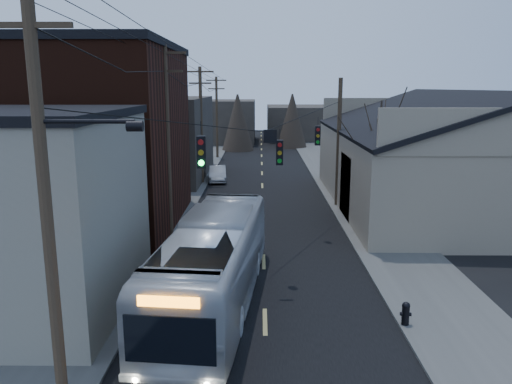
% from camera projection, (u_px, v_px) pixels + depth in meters
% --- Properties ---
extents(road_surface, '(9.00, 110.00, 0.02)m').
position_uv_depth(road_surface, '(262.00, 191.00, 38.68)').
color(road_surface, black).
rests_on(road_surface, ground).
extents(sidewalk_left, '(4.00, 110.00, 0.12)m').
position_uv_depth(sidewalk_left, '(179.00, 190.00, 38.72)').
color(sidewalk_left, '#474744').
rests_on(sidewalk_left, ground).
extents(sidewalk_right, '(4.00, 110.00, 0.12)m').
position_uv_depth(sidewalk_right, '(346.00, 190.00, 38.61)').
color(sidewalk_right, '#474744').
rests_on(sidewalk_right, ground).
extents(building_clapboard, '(8.00, 8.00, 7.00)m').
position_uv_depth(building_clapboard, '(9.00, 216.00, 17.48)').
color(building_clapboard, slate).
rests_on(building_clapboard, ground).
extents(building_brick, '(10.00, 12.00, 10.00)m').
position_uv_depth(building_brick, '(85.00, 140.00, 27.94)').
color(building_brick, black).
rests_on(building_brick, ground).
extents(building_left_far, '(9.00, 14.00, 7.00)m').
position_uv_depth(building_left_far, '(154.00, 138.00, 43.90)').
color(building_left_far, '#312C27').
rests_on(building_left_far, ground).
extents(warehouse, '(16.16, 20.60, 7.73)m').
position_uv_depth(warehouse, '(458.00, 167.00, 33.12)').
color(warehouse, '#7C6F5A').
rests_on(warehouse, ground).
extents(building_far_left, '(10.00, 12.00, 6.00)m').
position_uv_depth(building_far_left, '(220.00, 121.00, 72.34)').
color(building_far_left, '#312C27').
rests_on(building_far_left, ground).
extents(building_far_right, '(12.00, 14.00, 5.00)m').
position_uv_depth(building_far_right, '(306.00, 122.00, 77.23)').
color(building_far_right, '#312C27').
rests_on(building_far_right, ground).
extents(bare_tree, '(0.40, 0.40, 7.20)m').
position_uv_depth(bare_tree, '(378.00, 165.00, 28.10)').
color(bare_tree, black).
rests_on(bare_tree, ground).
extents(utility_lines, '(11.24, 45.28, 10.50)m').
position_uv_depth(utility_lines, '(214.00, 134.00, 31.94)').
color(utility_lines, '#382B1E').
rests_on(utility_lines, ground).
extents(bus, '(3.87, 11.94, 3.27)m').
position_uv_depth(bus, '(213.00, 263.00, 18.19)').
color(bus, '#B4B9C0').
rests_on(bus, ground).
extents(parked_car, '(1.78, 4.09, 1.31)m').
position_uv_depth(parked_car, '(217.00, 174.00, 42.47)').
color(parked_car, '#A3A6AB').
rests_on(parked_car, ground).
extents(fire_hydrant, '(0.38, 0.27, 0.80)m').
position_uv_depth(fire_hydrant, '(406.00, 312.00, 16.65)').
color(fire_hydrant, black).
rests_on(fire_hydrant, sidewalk_right).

